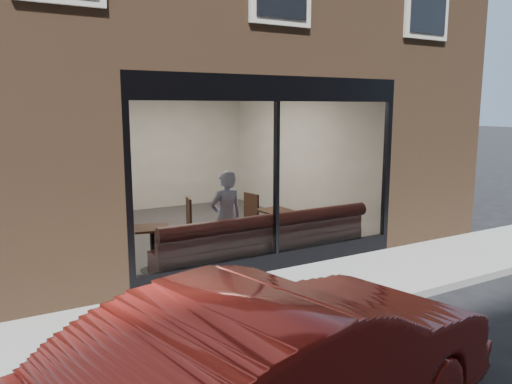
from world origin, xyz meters
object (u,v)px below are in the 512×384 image
cafe_table_left (152,228)px  parked_car (280,374)px  cafe_table_right (276,211)px  cafe_chair_left (180,234)px  banquette (264,251)px  person (226,218)px  cafe_chair_right (244,228)px

cafe_table_left → parked_car: (-0.61, -4.83, -0.03)m
cafe_table_right → cafe_chair_left: cafe_table_right is taller
banquette → person: size_ratio=2.43×
cafe_chair_right → parked_car: parked_car is taller
cafe_chair_left → parked_car: (-1.57, -6.06, 0.47)m
cafe_table_right → parked_car: size_ratio=0.13×
cafe_table_left → cafe_table_right: size_ratio=1.01×
cafe_table_right → cafe_table_left: bearing=-176.2°
parked_car → person: bearing=-35.7°
cafe_table_left → parked_car: size_ratio=0.13×
banquette → cafe_chair_left: 1.98m
banquette → cafe_chair_left: bearing=115.7°
banquette → cafe_table_left: size_ratio=7.13×
person → cafe_table_right: size_ratio=2.96×
cafe_chair_left → banquette: bearing=126.6°
parked_car → cafe_chair_right: bearing=-40.0°
cafe_table_right → parked_car: bearing=-122.0°
cafe_table_left → cafe_table_right: same height
person → cafe_table_left: (-1.23, 0.26, -0.08)m
person → cafe_chair_left: size_ratio=4.36×
cafe_table_right → cafe_chair_left: bearing=145.7°
person → cafe_table_right: person is taller
cafe_chair_left → cafe_table_right: bearing=156.6°
person → banquette: bearing=150.7°
banquette → parked_car: parked_car is taller
cafe_table_right → person: bearing=-161.4°
cafe_chair_left → parked_car: bearing=86.4°
cafe_table_right → cafe_chair_left: (-1.55, 1.06, -0.50)m
banquette → cafe_chair_right: (0.47, 1.57, 0.01)m
person → cafe_chair_right: 1.75m
cafe_table_right → parked_car: parked_car is taller
person → cafe_chair_right: person is taller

